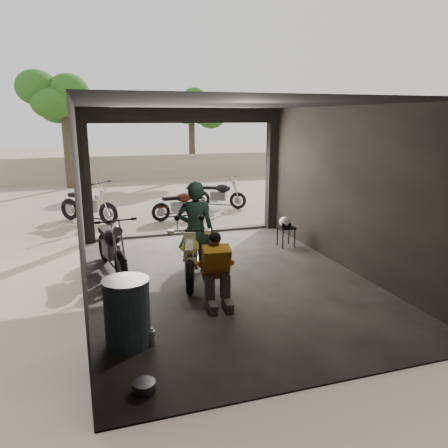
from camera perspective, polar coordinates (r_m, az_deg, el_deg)
ground at (r=8.27m, az=0.34°, el=-7.34°), size 80.00×80.00×0.00m
garage at (r=8.41m, az=-0.82°, el=2.10°), size 7.00×7.13×3.20m
boundary_wall at (r=21.59m, az=-11.44°, el=7.20°), size 18.00×0.30×1.20m
tree_left at (r=19.86m, az=-20.36°, el=15.88°), size 2.20×2.20×5.60m
tree_right at (r=21.96m, az=-4.29°, el=15.28°), size 2.20×2.20×5.00m
main_bike at (r=8.08m, az=-4.32°, el=-3.66°), size 1.13×1.82×1.13m
left_bike at (r=8.83m, az=-14.52°, el=-2.43°), size 0.99×1.81×1.16m
outside_bike_a at (r=13.18m, az=-17.35°, el=2.81°), size 1.83×1.78×1.22m
outside_bike_b at (r=13.00m, az=-5.65°, el=2.85°), size 1.62×0.80×1.05m
outside_bike_c at (r=14.61m, az=-0.58°, el=4.16°), size 1.68×1.39×1.07m
rider at (r=8.11m, az=-3.75°, el=-0.88°), size 0.79×0.64×1.86m
mechanic at (r=6.99m, az=-0.87°, el=-6.33°), size 0.66×0.85×1.16m
stool at (r=10.30m, az=8.12°, el=-0.72°), size 0.36×0.36×0.50m
helmet at (r=10.20m, az=7.92°, el=0.28°), size 0.27×0.28×0.24m
oil_drum at (r=6.01m, az=-12.51°, el=-11.35°), size 0.69×0.69×0.93m
sign_post at (r=11.85m, az=9.48°, el=8.03°), size 0.89×0.08×2.67m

